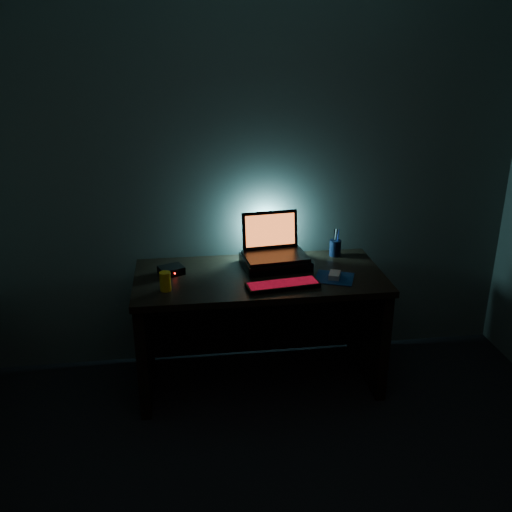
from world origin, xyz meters
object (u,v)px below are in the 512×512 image
Objects in this scene: juice_glass at (165,281)px; pen_cup at (335,248)px; laptop at (273,245)px; keyboard at (283,285)px; mouse at (335,275)px; router at (171,270)px.

pen_cup is at bearing 20.28° from juice_glass.
juice_glass is (-1.09, -0.40, 0.00)m from pen_cup.
laptop reaches higher than keyboard.
router is at bearing -169.60° from mouse.
juice_glass is (-0.67, 0.04, 0.04)m from keyboard.
laptop is 0.65m from router.
pen_cup is at bearing 96.62° from mouse.
pen_cup is 1.16m from juice_glass.
laptop is 2.36× the size of router.
laptop reaches higher than pen_cup.
router reaches higher than mouse.
pen_cup is 0.62× the size of router.
keyboard is 0.34m from mouse.
juice_glass is at bearing 168.77° from keyboard.
mouse is at bearing -47.52° from laptop.
mouse is (0.32, -0.28, -0.10)m from laptop.
router is (-0.64, -0.09, -0.10)m from laptop.
keyboard is 2.52× the size of router.
keyboard is 0.67m from juice_glass.
keyboard is 3.91× the size of juice_glass.
pen_cup is (0.42, 0.08, -0.07)m from laptop.
router is at bearing -178.57° from laptop.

